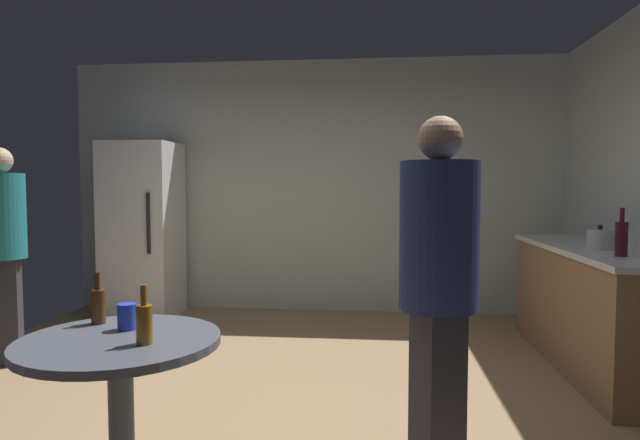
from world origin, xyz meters
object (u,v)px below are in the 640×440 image
at_px(foreground_table, 120,363).
at_px(plastic_cup_blue, 127,317).
at_px(kettle, 600,239).
at_px(person_in_navy_shirt, 438,275).
at_px(beer_bottle_amber, 144,322).
at_px(wine_bottle_on_counter, 621,238).
at_px(refrigerator, 143,230).
at_px(beer_bottle_brown, 98,305).
at_px(person_in_teal_shirt, 2,239).

bearing_deg(foreground_table, plastic_cup_blue, 101.80).
xyz_separation_m(kettle, person_in_navy_shirt, (-1.31, -1.61, -0.01)).
bearing_deg(plastic_cup_blue, foreground_table, -78.20).
distance_m(beer_bottle_amber, plastic_cup_blue, 0.26).
bearing_deg(kettle, wine_bottle_on_counter, -94.29).
xyz_separation_m(refrigerator, person_in_navy_shirt, (2.68, -3.03, 0.06)).
bearing_deg(refrigerator, beer_bottle_brown, -69.26).
relative_size(wine_bottle_on_counter, beer_bottle_brown, 1.35).
bearing_deg(beer_bottle_amber, foreground_table, 152.02).
xyz_separation_m(wine_bottle_on_counter, plastic_cup_blue, (-2.60, -1.41, -0.23)).
bearing_deg(beer_bottle_brown, kettle, 31.57).
bearing_deg(refrigerator, foreground_table, -67.49).
distance_m(kettle, beer_bottle_brown, 3.29).
relative_size(kettle, beer_bottle_amber, 1.06).
xyz_separation_m(beer_bottle_brown, plastic_cup_blue, (0.17, -0.08, -0.03)).
bearing_deg(person_in_navy_shirt, beer_bottle_brown, -17.33).
distance_m(refrigerator, beer_bottle_amber, 3.74).
bearing_deg(kettle, plastic_cup_blue, -145.56).
bearing_deg(wine_bottle_on_counter, foreground_table, -149.16).
bearing_deg(person_in_navy_shirt, plastic_cup_blue, -13.26).
height_order(refrigerator, beer_bottle_amber, refrigerator).
bearing_deg(refrigerator, beer_bottle_amber, -65.98).
distance_m(plastic_cup_blue, person_in_navy_shirt, 1.34).
xyz_separation_m(foreground_table, beer_bottle_brown, (-0.20, 0.21, 0.19)).
bearing_deg(person_in_teal_shirt, foreground_table, 23.78).
relative_size(person_in_teal_shirt, person_in_navy_shirt, 1.00).
xyz_separation_m(plastic_cup_blue, person_in_teal_shirt, (-1.73, 1.59, 0.16)).
height_order(wine_bottle_on_counter, person_in_navy_shirt, person_in_navy_shirt).
xyz_separation_m(foreground_table, plastic_cup_blue, (-0.03, 0.12, 0.16)).
xyz_separation_m(wine_bottle_on_counter, foreground_table, (-2.58, -1.54, -0.39)).
bearing_deg(refrigerator, person_in_teal_shirt, -102.89).
height_order(beer_bottle_brown, person_in_navy_shirt, person_in_navy_shirt).
bearing_deg(foreground_table, wine_bottle_on_counter, 30.84).
height_order(beer_bottle_amber, person_in_navy_shirt, person_in_navy_shirt).
relative_size(kettle, wine_bottle_on_counter, 0.79).
xyz_separation_m(refrigerator, plastic_cup_blue, (1.36, -3.22, -0.11)).
height_order(beer_bottle_amber, plastic_cup_blue, beer_bottle_amber).
bearing_deg(beer_bottle_brown, person_in_teal_shirt, 135.98).
height_order(foreground_table, beer_bottle_brown, beer_bottle_brown).
relative_size(refrigerator, wine_bottle_on_counter, 5.81).
xyz_separation_m(foreground_table, beer_bottle_amber, (0.14, -0.07, 0.19)).
distance_m(kettle, foreground_table, 3.26).
relative_size(beer_bottle_brown, person_in_teal_shirt, 0.14).
relative_size(wine_bottle_on_counter, beer_bottle_amber, 1.35).
height_order(refrigerator, wine_bottle_on_counter, refrigerator).
relative_size(foreground_table, person_in_navy_shirt, 0.49).
bearing_deg(beer_bottle_brown, wine_bottle_on_counter, 25.63).
distance_m(wine_bottle_on_counter, foreground_table, 3.02).
relative_size(kettle, plastic_cup_blue, 2.22).
height_order(foreground_table, plastic_cup_blue, plastic_cup_blue).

